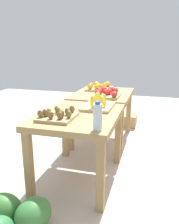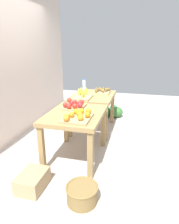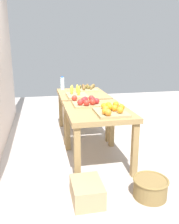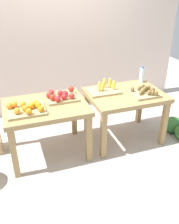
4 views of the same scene
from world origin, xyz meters
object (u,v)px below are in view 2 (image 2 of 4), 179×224
object	(u,v)px
watermelon_pile	(111,111)
orange_bin	(78,116)
apple_bin	(74,105)
wicker_basket	(82,193)
water_bottle	(84,85)
display_table_right	(93,100)
kiwi_bin	(102,91)
cardboard_produce_box	(33,181)
display_table_left	(76,120)
banana_crate	(83,96)

from	to	relation	value
watermelon_pile	orange_bin	bearing A→B (deg)	175.87
apple_bin	wicker_basket	distance (m)	1.38
water_bottle	watermelon_pile	xyz separation A→B (m)	(0.46, -0.57, -0.72)
display_table_right	apple_bin	xyz separation A→B (m)	(-0.89, 0.10, 0.15)
orange_bin	water_bottle	bearing A→B (deg)	12.84
apple_bin	kiwi_bin	distance (m)	1.13
orange_bin	watermelon_pile	distance (m)	2.34
water_bottle	watermelon_pile	world-z (taller)	water_bottle
watermelon_pile	apple_bin	bearing A→B (deg)	168.19
kiwi_bin	cardboard_produce_box	size ratio (longest dim) A/B	0.90
kiwi_bin	watermelon_pile	distance (m)	0.93
apple_bin	wicker_basket	world-z (taller)	apple_bin
display_table_left	apple_bin	distance (m)	0.29
display_table_left	display_table_right	distance (m)	1.12
display_table_right	banana_crate	distance (m)	0.33
orange_bin	watermelon_pile	world-z (taller)	orange_bin
water_bottle	cardboard_produce_box	xyz separation A→B (m)	(-2.36, 0.00, -0.74)
display_table_right	watermelon_pile	world-z (taller)	display_table_right
apple_bin	watermelon_pile	world-z (taller)	apple_bin
display_table_left	water_bottle	xyz separation A→B (m)	(1.54, 0.30, 0.22)
kiwi_bin	cardboard_produce_box	xyz separation A→B (m)	(-2.15, 0.44, -0.67)
display_table_left	display_table_right	world-z (taller)	same
banana_crate	cardboard_produce_box	size ratio (longest dim) A/B	1.10
display_table_right	water_bottle	size ratio (longest dim) A/B	4.29
display_table_right	watermelon_pile	size ratio (longest dim) A/B	1.63
orange_bin	display_table_left	bearing A→B (deg)	24.08
kiwi_bin	water_bottle	size ratio (longest dim) A/B	1.49
orange_bin	wicker_basket	world-z (taller)	orange_bin
apple_bin	cardboard_produce_box	bearing A→B (deg)	169.24
display_table_left	cardboard_produce_box	distance (m)	1.02
banana_crate	cardboard_produce_box	distance (m)	1.81
display_table_right	orange_bin	distance (m)	1.37
orange_bin	watermelon_pile	bearing A→B (deg)	-4.13
apple_bin	water_bottle	size ratio (longest dim) A/B	1.74
display_table_left	kiwi_bin	size ratio (longest dim) A/B	2.89
watermelon_pile	cardboard_produce_box	world-z (taller)	watermelon_pile
watermelon_pile	wicker_basket	xyz separation A→B (m)	(-2.89, -0.08, -0.02)
display_table_left	banana_crate	xyz separation A→B (m)	(0.85, 0.14, 0.14)
display_table_right	watermelon_pile	distance (m)	1.05
display_table_left	orange_bin	world-z (taller)	orange_bin
kiwi_bin	wicker_basket	bearing A→B (deg)	-174.58
display_table_left	kiwi_bin	distance (m)	1.35
orange_bin	wicker_basket	xyz separation A→B (m)	(-0.65, -0.24, -0.66)
banana_crate	cardboard_produce_box	bearing A→B (deg)	174.43
orange_bin	banana_crate	world-z (taller)	banana_crate
banana_crate	kiwi_bin	distance (m)	0.56
display_table_left	cardboard_produce_box	xyz separation A→B (m)	(-0.82, 0.30, -0.52)
cardboard_produce_box	water_bottle	bearing A→B (deg)	-0.04
display_table_right	cardboard_produce_box	bearing A→B (deg)	171.19
water_bottle	cardboard_produce_box	world-z (taller)	water_bottle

